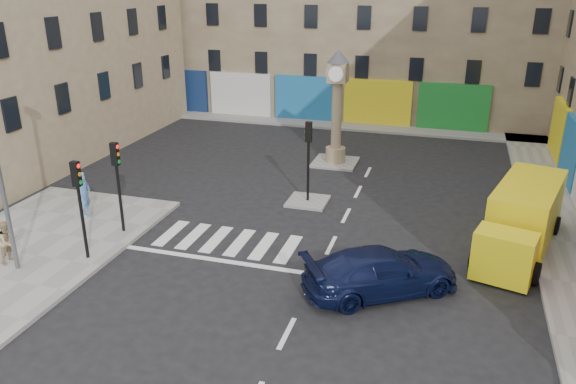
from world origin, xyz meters
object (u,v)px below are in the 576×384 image
at_px(traffic_light_island, 308,149).
at_px(clock_pillar, 337,100).
at_px(navy_sedan, 381,271).
at_px(traffic_light_left_far, 117,173).
at_px(pedestrian_blue, 84,194).
at_px(yellow_van, 522,219).
at_px(pedestrian_tan, 8,242).
at_px(traffic_light_left_near, 79,195).

height_order(traffic_light_island, clock_pillar, clock_pillar).
bearing_deg(navy_sedan, traffic_light_island, -1.67).
relative_size(traffic_light_left_far, pedestrian_blue, 1.87).
xyz_separation_m(traffic_light_island, yellow_van, (8.95, -2.13, -1.38)).
bearing_deg(traffic_light_island, yellow_van, -13.39).
bearing_deg(navy_sedan, clock_pillar, -15.22).
relative_size(traffic_light_left_far, pedestrian_tan, 2.35).
height_order(navy_sedan, pedestrian_tan, pedestrian_tan).
xyz_separation_m(clock_pillar, navy_sedan, (4.29, -12.86, -2.79)).
height_order(yellow_van, pedestrian_blue, yellow_van).
bearing_deg(clock_pillar, traffic_light_left_far, -118.94).
bearing_deg(pedestrian_tan, traffic_light_left_near, -63.60).
bearing_deg(navy_sedan, yellow_van, -78.21).
relative_size(traffic_light_left_far, traffic_light_island, 1.00).
relative_size(traffic_light_left_near, navy_sedan, 0.71).
bearing_deg(clock_pillar, navy_sedan, -71.56).
relative_size(navy_sedan, pedestrian_blue, 2.64).
bearing_deg(navy_sedan, traffic_light_left_far, 48.45).
distance_m(traffic_light_left_near, yellow_van, 16.33).
relative_size(traffic_light_left_near, pedestrian_blue, 1.87).
distance_m(navy_sedan, yellow_van, 6.66).
bearing_deg(clock_pillar, pedestrian_blue, -129.53).
height_order(traffic_light_left_near, navy_sedan, traffic_light_left_near).
xyz_separation_m(traffic_light_island, pedestrian_tan, (-8.76, -8.85, -1.65)).
height_order(traffic_light_island, yellow_van, traffic_light_island).
relative_size(navy_sedan, pedestrian_tan, 3.31).
height_order(clock_pillar, navy_sedan, clock_pillar).
bearing_deg(navy_sedan, pedestrian_tan, 64.96).
xyz_separation_m(clock_pillar, yellow_van, (8.95, -8.13, -2.33)).
distance_m(traffic_light_island, clock_pillar, 6.07).
height_order(traffic_light_left_far, traffic_light_island, traffic_light_left_far).
bearing_deg(traffic_light_left_far, pedestrian_tan, -125.55).
bearing_deg(pedestrian_blue, yellow_van, -89.28).
height_order(clock_pillar, pedestrian_blue, clock_pillar).
bearing_deg(traffic_light_island, traffic_light_left_near, -128.93).
height_order(traffic_light_island, navy_sedan, traffic_light_island).
bearing_deg(traffic_light_left_far, yellow_van, 12.10).
relative_size(traffic_light_island, pedestrian_tan, 2.35).
distance_m(navy_sedan, pedestrian_blue, 13.17).
relative_size(traffic_light_left_far, yellow_van, 0.53).
xyz_separation_m(yellow_van, pedestrian_blue, (-17.61, -2.36, -0.08)).
height_order(traffic_light_left_far, navy_sedan, traffic_light_left_far).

